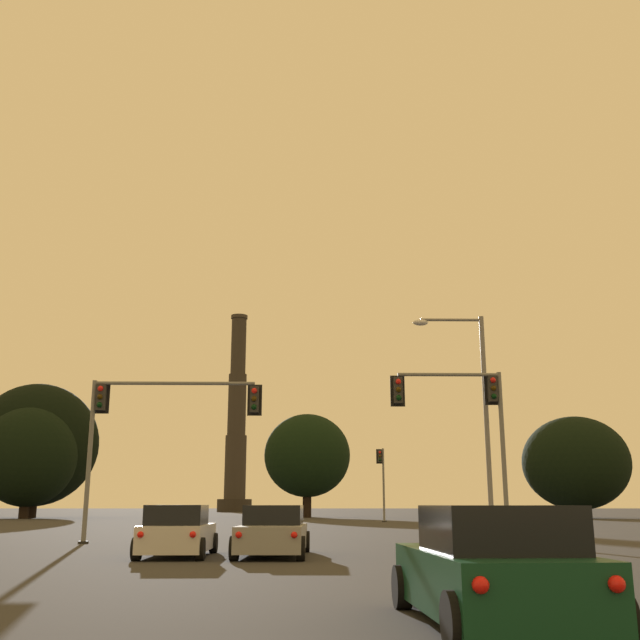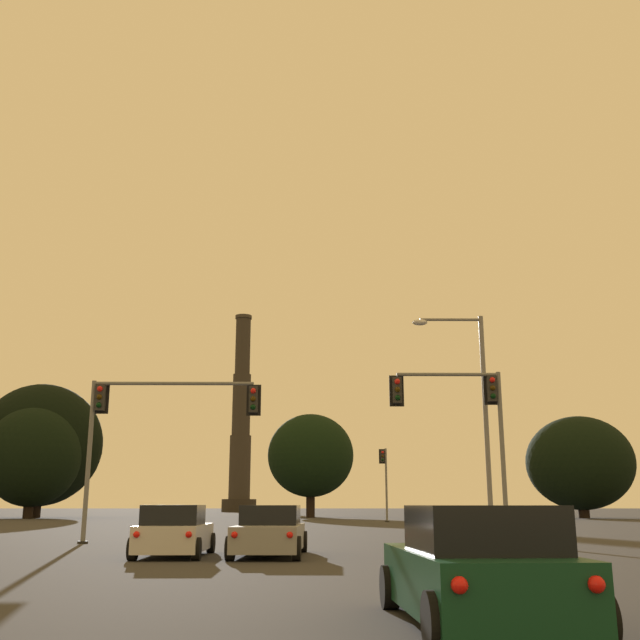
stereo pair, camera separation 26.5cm
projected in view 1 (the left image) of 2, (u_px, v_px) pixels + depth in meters
The scene contains 12 objects.
hatchback_left_lane_front at pixel (178, 533), 21.36m from camera, with size 1.94×4.12×1.44m.
sedan_center_lane_front at pixel (273, 532), 21.67m from camera, with size 2.14×4.76×1.43m.
hatchback_right_lane_third at pixel (493, 570), 9.16m from camera, with size 2.06×4.17×1.44m.
traffic_light_far_right at pixel (382, 473), 64.68m from camera, with size 0.78×0.50×6.20m.
traffic_light_overhead_left at pixel (149, 416), 29.51m from camera, with size 6.86×0.50×6.25m.
traffic_light_overhead_right at pixel (466, 412), 29.60m from camera, with size 4.56×0.50×6.61m.
street_lamp at pixel (475, 402), 30.85m from camera, with size 3.01×0.36×9.20m.
smokestack at pixel (236, 432), 152.53m from camera, with size 6.91×6.91×40.37m.
treeline_center_right at pixel (36, 444), 84.93m from camera, with size 13.91×12.52×14.99m.
treeline_left_mid at pixel (307, 455), 86.78m from camera, with size 9.96×8.97×11.78m.
treeline_far_right at pixel (29, 456), 80.98m from camera, with size 10.32×9.29×11.98m.
treeline_far_left at pixel (576, 463), 82.82m from camera, with size 11.77×10.60×11.06m.
Camera 1 is at (0.73, -0.32, 1.44)m, focal length 42.00 mm.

